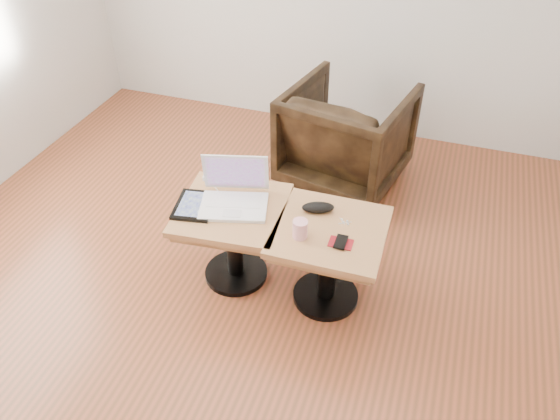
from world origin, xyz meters
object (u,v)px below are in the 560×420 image
(side_table_left, at_px, (233,225))
(side_table_right, at_px, (329,247))
(laptop, at_px, (234,195))
(striped_cup, at_px, (300,229))
(armchair, at_px, (347,136))

(side_table_left, xyz_separation_m, side_table_right, (0.56, -0.00, 0.00))
(side_table_right, bearing_deg, laptop, 174.50)
(side_table_right, xyz_separation_m, striped_cup, (-0.13, -0.11, 0.18))
(side_table_left, height_order, armchair, armchair)
(striped_cup, bearing_deg, laptop, 160.02)
(laptop, relative_size, armchair, 0.53)
(side_table_left, bearing_deg, armchair, 66.78)
(side_table_left, height_order, side_table_right, same)
(side_table_right, height_order, striped_cup, striped_cup)
(laptop, xyz_separation_m, striped_cup, (0.42, -0.15, -0.00))
(laptop, height_order, armchair, laptop)
(laptop, bearing_deg, striped_cup, -35.47)
(laptop, relative_size, striped_cup, 4.27)
(side_table_right, height_order, armchair, armchair)
(side_table_left, distance_m, striped_cup, 0.48)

